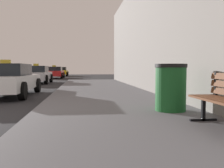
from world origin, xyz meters
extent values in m
cube|color=#5B5B60|center=(4.00, 0.00, 0.07)|extent=(4.00, 32.00, 0.15)
cube|color=brown|center=(5.11, -1.66, 0.60)|extent=(0.11, 1.71, 0.04)
cube|color=brown|center=(5.24, -1.66, 0.60)|extent=(0.11, 1.71, 0.04)
cube|color=black|center=(5.30, -0.92, 0.38)|extent=(0.06, 0.06, 0.45)
cube|color=black|center=(5.30, -0.92, 0.17)|extent=(0.50, 0.06, 0.04)
cube|color=black|center=(5.53, -0.92, 0.82)|extent=(0.05, 0.05, 0.44)
cylinder|color=#195926|center=(5.09, 0.20, 0.63)|extent=(0.67, 0.67, 0.97)
cylinder|color=black|center=(5.09, 0.20, 1.16)|extent=(0.71, 0.71, 0.08)
cube|color=white|center=(0.20, 5.16, 0.54)|extent=(1.78, 4.52, 0.55)
cube|color=black|center=(0.20, 4.94, 1.04)|extent=(1.57, 2.03, 0.45)
cube|color=yellow|center=(0.20, 4.94, 1.35)|extent=(0.36, 0.14, 0.16)
cylinder|color=black|center=(1.09, 6.61, 0.32)|extent=(0.22, 0.64, 0.64)
cylinder|color=black|center=(1.09, 3.71, 0.32)|extent=(0.22, 0.64, 0.64)
cube|color=#B7B7BF|center=(-0.16, 13.70, 0.54)|extent=(1.71, 4.28, 0.55)
cube|color=black|center=(-0.16, 13.48, 1.04)|extent=(1.50, 1.93, 0.45)
cube|color=yellow|center=(-0.16, 13.48, 1.35)|extent=(0.36, 0.14, 0.16)
cylinder|color=black|center=(-1.02, 15.07, 0.32)|extent=(0.22, 0.64, 0.64)
cylinder|color=black|center=(0.69, 15.07, 0.32)|extent=(0.22, 0.64, 0.64)
cylinder|color=black|center=(-1.02, 12.33, 0.32)|extent=(0.22, 0.64, 0.64)
cylinder|color=black|center=(0.69, 12.33, 0.32)|extent=(0.22, 0.64, 0.64)
cube|color=red|center=(0.10, 23.03, 0.54)|extent=(1.81, 4.60, 0.55)
cube|color=black|center=(0.10, 22.80, 1.04)|extent=(1.60, 2.07, 0.45)
cube|color=yellow|center=(0.10, 22.80, 1.35)|extent=(0.36, 0.14, 0.16)
cylinder|color=black|center=(-0.80, 24.50, 0.32)|extent=(0.22, 0.64, 0.64)
cylinder|color=black|center=(1.01, 24.50, 0.32)|extent=(0.22, 0.64, 0.64)
cylinder|color=black|center=(-0.80, 21.56, 0.32)|extent=(0.22, 0.64, 0.64)
cylinder|color=black|center=(1.01, 21.56, 0.32)|extent=(0.22, 0.64, 0.64)
cube|color=yellow|center=(0.13, 31.00, 0.54)|extent=(1.82, 4.04, 0.55)
cube|color=black|center=(0.13, 30.79, 1.04)|extent=(1.60, 1.82, 0.45)
cylinder|color=black|center=(-0.78, 32.29, 0.32)|extent=(0.22, 0.64, 0.64)
cylinder|color=black|center=(1.03, 32.29, 0.32)|extent=(0.22, 0.64, 0.64)
cylinder|color=black|center=(-0.78, 29.70, 0.32)|extent=(0.22, 0.64, 0.64)
cylinder|color=black|center=(1.03, 29.70, 0.32)|extent=(0.22, 0.64, 0.64)
camera|label=1|loc=(3.13, -5.17, 1.10)|focal=40.17mm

